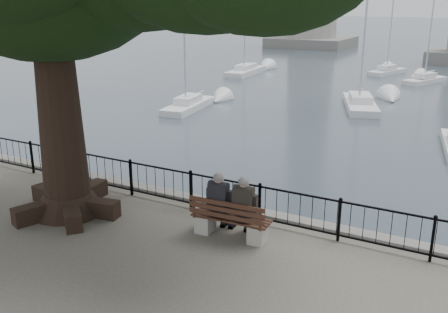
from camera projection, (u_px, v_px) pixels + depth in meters
The scene contains 10 objects.
harbor at pixel (233, 226), 13.49m from camera, with size 260.00×260.00×1.20m.
railing at pixel (224, 195), 12.75m from camera, with size 22.06×0.06×1.00m.
bench at pixel (230, 224), 11.63m from camera, with size 1.91×0.67×0.99m.
person_left at pixel (221, 205), 11.72m from camera, with size 0.47×0.79×1.57m.
person_right at pixel (246, 210), 11.47m from camera, with size 0.47×0.79×1.57m.
sailboat_a at pixel (188, 104), 30.22m from camera, with size 2.22×5.33×10.49m.
sailboat_b at pixel (360, 102), 30.52m from camera, with size 3.56×6.21×12.92m.
sailboat_e at pixel (246, 70), 44.68m from camera, with size 2.17×6.25×14.21m.
sailboat_f at pixel (425, 79), 39.87m from camera, with size 3.01×4.86×9.14m.
sailboat_h at pixel (387, 70), 44.68m from camera, with size 2.68×4.93×10.23m.
Camera 1 is at (5.66, -7.93, 5.33)m, focal length 40.00 mm.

